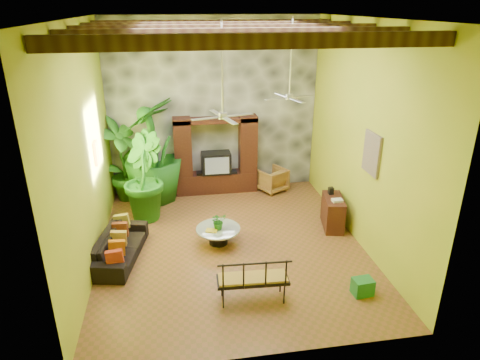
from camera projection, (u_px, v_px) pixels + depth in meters
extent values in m
plane|color=brown|center=(231.00, 244.00, 10.09)|extent=(7.00, 7.00, 0.00)
cube|color=silver|center=(229.00, 18.00, 8.18)|extent=(6.00, 7.00, 0.02)
cube|color=#A2BB2A|center=(213.00, 107.00, 12.33)|extent=(6.00, 0.02, 5.00)
cube|color=#A2BB2A|center=(85.00, 150.00, 8.69)|extent=(0.02, 7.00, 5.00)
cube|color=#A2BB2A|center=(363.00, 136.00, 9.58)|extent=(0.02, 7.00, 5.00)
cube|color=#383B40|center=(214.00, 107.00, 12.27)|extent=(5.98, 0.10, 4.98)
cube|color=#30200F|center=(255.00, 41.00, 5.89)|extent=(5.95, 0.16, 0.22)
cube|color=#30200F|center=(240.00, 35.00, 7.08)|extent=(5.95, 0.16, 0.22)
cube|color=#30200F|center=(229.00, 30.00, 8.26)|extent=(5.95, 0.16, 0.22)
cube|color=#30200F|center=(221.00, 27.00, 9.45)|extent=(5.95, 0.16, 0.22)
cube|color=#30200F|center=(215.00, 24.00, 10.63)|extent=(5.95, 0.16, 0.22)
cube|color=black|center=(216.00, 182.00, 12.84)|extent=(2.40, 0.50, 0.60)
cube|color=black|center=(183.00, 152.00, 12.32)|extent=(0.50, 0.48, 2.00)
cube|color=black|center=(248.00, 149.00, 12.60)|extent=(0.50, 0.48, 2.00)
cube|color=black|center=(215.00, 120.00, 12.11)|extent=(2.40, 0.48, 0.12)
cube|color=black|center=(216.00, 163.00, 12.59)|extent=(0.85, 0.52, 0.62)
cube|color=#8C99A8|center=(217.00, 166.00, 12.34)|extent=(0.70, 0.02, 0.50)
cylinder|color=silver|center=(222.00, 69.00, 8.13)|extent=(0.04, 0.04, 1.80)
cylinder|color=silver|center=(223.00, 116.00, 8.47)|extent=(0.18, 0.18, 0.12)
cube|color=silver|center=(239.00, 115.00, 8.62)|extent=(0.58, 0.26, 0.01)
cube|color=silver|center=(216.00, 113.00, 8.78)|extent=(0.26, 0.58, 0.01)
cube|color=silver|center=(206.00, 119.00, 8.34)|extent=(0.58, 0.26, 0.01)
cube|color=silver|center=(230.00, 121.00, 8.18)|extent=(0.26, 0.58, 0.01)
cylinder|color=silver|center=(291.00, 58.00, 9.85)|extent=(0.04, 0.04, 1.80)
cylinder|color=silver|center=(289.00, 97.00, 10.20)|extent=(0.18, 0.18, 0.12)
cube|color=silver|center=(302.00, 96.00, 10.34)|extent=(0.58, 0.26, 0.01)
cube|color=silver|center=(282.00, 95.00, 10.51)|extent=(0.26, 0.58, 0.01)
cube|color=silver|center=(276.00, 99.00, 10.07)|extent=(0.58, 0.26, 0.01)
cube|color=silver|center=(297.00, 100.00, 9.90)|extent=(0.26, 0.58, 0.01)
cube|color=gold|center=(96.00, 153.00, 9.76)|extent=(0.06, 0.32, 0.55)
cube|color=teal|center=(372.00, 154.00, 9.10)|extent=(0.06, 0.70, 0.90)
imported|color=black|center=(120.00, 246.00, 9.44)|extent=(1.18, 2.15, 0.59)
imported|color=olive|center=(272.00, 179.00, 12.87)|extent=(1.04, 1.04, 0.70)
imported|color=#25661B|center=(122.00, 160.00, 11.93)|extent=(1.45, 1.55, 2.44)
imported|color=#1E671B|center=(142.00, 177.00, 10.96)|extent=(1.31, 1.48, 2.29)
imported|color=#1A5717|center=(153.00, 151.00, 11.90)|extent=(2.15, 2.15, 2.94)
cylinder|color=black|center=(218.00, 236.00, 10.07)|extent=(0.44, 0.44, 0.36)
cylinder|color=silver|center=(218.00, 229.00, 9.99)|extent=(1.04, 1.04, 0.04)
imported|color=#236A1B|center=(219.00, 221.00, 9.90)|extent=(0.44, 0.41, 0.40)
cube|color=gold|center=(212.00, 230.00, 9.86)|extent=(0.30, 0.25, 0.03)
cube|color=black|center=(253.00, 280.00, 8.04)|extent=(1.37, 0.52, 0.05)
cube|color=#A98134|center=(253.00, 278.00, 8.02)|extent=(1.30, 0.47, 0.06)
cube|color=black|center=(255.00, 275.00, 7.71)|extent=(1.35, 0.11, 0.54)
cube|color=#361711|center=(333.00, 212.00, 10.75)|extent=(0.63, 1.06, 0.79)
cube|color=#1C6A21|center=(363.00, 287.00, 8.30)|extent=(0.41, 0.32, 0.34)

